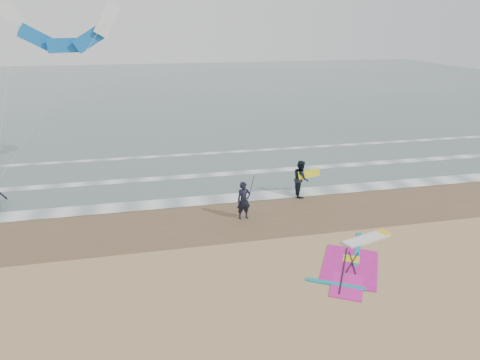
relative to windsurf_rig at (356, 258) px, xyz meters
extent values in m
plane|color=tan|center=(-3.35, -1.23, -0.03)|extent=(120.00, 120.00, 0.00)
cube|color=#47605E|center=(-3.35, 46.77, -0.02)|extent=(120.00, 80.00, 0.02)
cube|color=brown|center=(-3.35, 4.77, -0.03)|extent=(120.00, 5.00, 0.01)
cube|color=white|center=(-3.35, 6.97, 0.00)|extent=(120.00, 1.20, 0.02)
cube|color=white|center=(-3.35, 10.77, 0.00)|extent=(120.00, 0.70, 0.02)
cube|color=white|center=(-3.35, 15.27, 0.00)|extent=(120.00, 0.50, 0.01)
cube|color=white|center=(1.14, 1.34, 0.02)|extent=(2.29, 1.22, 0.11)
cube|color=yellow|center=(2.12, 1.65, 0.03)|extent=(0.55, 0.63, 0.12)
cube|color=#DA1B9B|center=(-0.47, -0.45, -0.01)|extent=(3.13, 3.45, 0.04)
cube|color=#DA1B9B|center=(-1.14, -1.61, -0.01)|extent=(1.73, 1.93, 0.04)
cube|color=#0C8C99|center=(0.42, 0.71, -0.01)|extent=(1.60, 2.57, 0.04)
cube|color=#0C8C99|center=(-1.50, -1.43, -0.01)|extent=(1.87, 1.20, 0.04)
cube|color=yellow|center=(-0.20, 0.00, -0.01)|extent=(0.81, 0.78, 0.05)
cylinder|color=black|center=(-0.83, -0.63, 0.01)|extent=(1.65, 2.81, 0.05)
cylinder|color=black|center=(-0.29, -0.27, 0.03)|extent=(1.10, 1.22, 0.04)
cylinder|color=black|center=(-0.29, -0.27, 0.03)|extent=(0.53, 1.54, 0.04)
imported|color=black|center=(-3.43, 4.51, 0.87)|extent=(0.69, 0.49, 1.79)
imported|color=black|center=(0.09, 6.59, 0.94)|extent=(0.86, 1.03, 1.94)
cylinder|color=black|center=(-3.13, 4.51, 1.28)|extent=(0.17, 0.86, 1.82)
cube|color=yellow|center=(0.49, 6.49, 1.20)|extent=(1.30, 0.51, 0.39)
cube|color=white|center=(-13.90, 12.77, 8.73)|extent=(1.58, 0.53, 2.02)
cube|color=blue|center=(-12.92, 12.77, 7.74)|extent=(1.97, 0.64, 1.61)
cube|color=blue|center=(-11.57, 12.77, 7.38)|extent=(1.84, 0.61, 0.77)
cube|color=blue|center=(-10.23, 12.77, 7.74)|extent=(1.97, 0.64, 1.61)
cube|color=white|center=(-9.24, 12.77, 8.73)|extent=(1.58, 0.53, 2.02)
cylinder|color=beige|center=(-14.53, 10.73, 4.83)|extent=(1.28, 4.09, 7.81)
cylinder|color=beige|center=(-12.20, 10.73, 4.83)|extent=(5.94, 4.09, 7.81)
camera|label=1|loc=(-7.45, -13.13, 8.54)|focal=32.00mm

